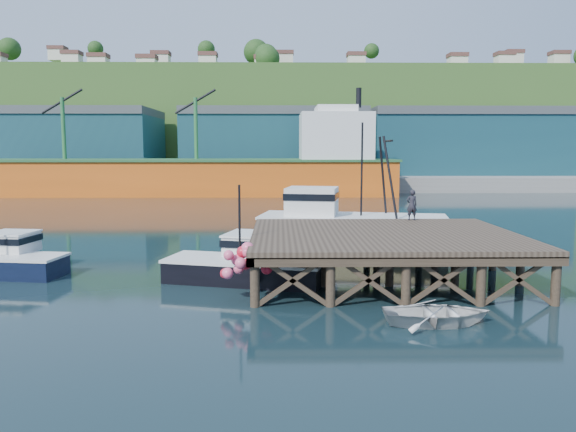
{
  "coord_description": "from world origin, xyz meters",
  "views": [
    {
      "loc": [
        0.72,
        -25.31,
        5.9
      ],
      "look_at": [
        1.15,
        2.0,
        2.65
      ],
      "focal_mm": 35.0,
      "sensor_mm": 36.0,
      "label": 1
    }
  ],
  "objects_px": {
    "trawler": "(349,222)",
    "dinghy": "(437,313)",
    "dockworker": "(412,205)",
    "boat_black": "(247,263)",
    "boat_navy": "(2,259)"
  },
  "relations": [
    {
      "from": "boat_navy",
      "to": "dockworker",
      "type": "distance_m",
      "value": 20.59
    },
    {
      "from": "dinghy",
      "to": "boat_black",
      "type": "bearing_deg",
      "value": 45.94
    },
    {
      "from": "boat_black",
      "to": "dockworker",
      "type": "xyz_separation_m",
      "value": [
        8.53,
        4.79,
        2.14
      ]
    },
    {
      "from": "boat_navy",
      "to": "boat_black",
      "type": "height_order",
      "value": "boat_black"
    },
    {
      "from": "trawler",
      "to": "dinghy",
      "type": "xyz_separation_m",
      "value": [
        1.14,
        -15.22,
        -1.17
      ]
    },
    {
      "from": "dockworker",
      "to": "dinghy",
      "type": "bearing_deg",
      "value": 74.05
    },
    {
      "from": "boat_black",
      "to": "dockworker",
      "type": "relative_size",
      "value": 4.61
    },
    {
      "from": "trawler",
      "to": "dinghy",
      "type": "distance_m",
      "value": 15.31
    },
    {
      "from": "boat_black",
      "to": "dockworker",
      "type": "distance_m",
      "value": 10.02
    },
    {
      "from": "boat_navy",
      "to": "dockworker",
      "type": "relative_size",
      "value": 3.85
    },
    {
      "from": "trawler",
      "to": "boat_black",
      "type": "bearing_deg",
      "value": -112.02
    },
    {
      "from": "boat_black",
      "to": "dinghy",
      "type": "xyz_separation_m",
      "value": [
        6.79,
        -6.53,
        -0.43
      ]
    },
    {
      "from": "boat_black",
      "to": "trawler",
      "type": "bearing_deg",
      "value": 71.81
    },
    {
      "from": "dinghy",
      "to": "dockworker",
      "type": "relative_size",
      "value": 2.2
    },
    {
      "from": "dinghy",
      "to": "dockworker",
      "type": "distance_m",
      "value": 11.73
    }
  ]
}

